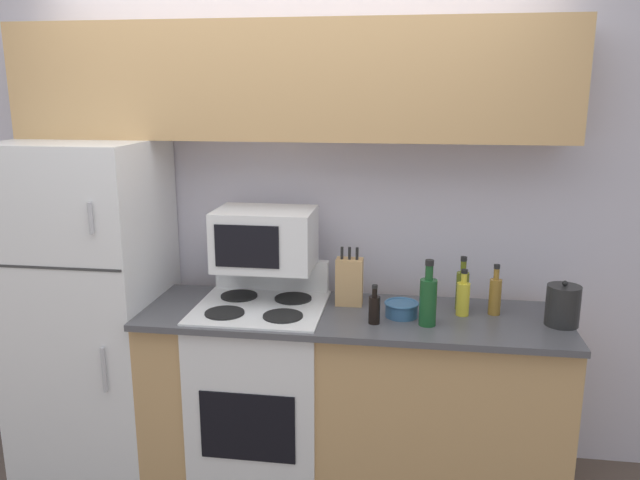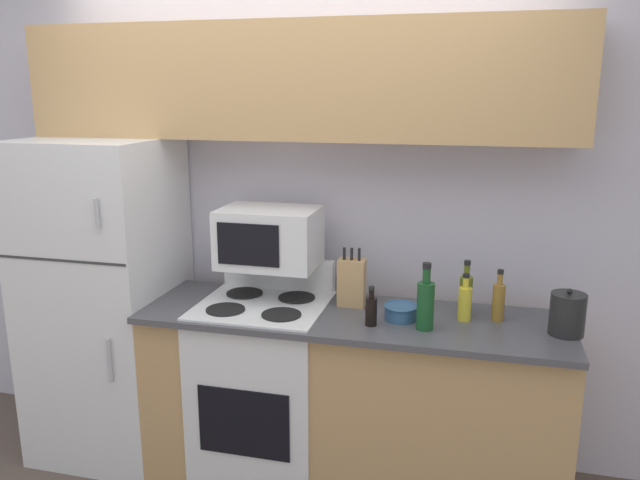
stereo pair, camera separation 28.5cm
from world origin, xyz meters
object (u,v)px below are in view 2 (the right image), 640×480
at_px(refrigerator, 106,300).
at_px(bottle_cooking_spray, 465,302).
at_px(bottle_soy_sauce, 371,310).
at_px(bowl, 401,311).
at_px(kettle, 567,314).
at_px(microwave, 269,237).
at_px(bottle_wine_green, 425,303).
at_px(bottle_vinegar, 499,301).
at_px(stove, 264,388).
at_px(knife_block, 352,282).
at_px(bottle_olive_oil, 466,293).

bearing_deg(refrigerator, bottle_cooking_spray, -0.53).
bearing_deg(bottle_soy_sauce, bowl, 41.72).
bearing_deg(kettle, microwave, 174.74).
height_order(bottle_wine_green, kettle, bottle_wine_green).
height_order(microwave, bottle_cooking_spray, microwave).
distance_m(bottle_cooking_spray, bottle_vinegar, 0.15).
bearing_deg(microwave, bottle_wine_green, -15.29).
relative_size(stove, knife_block, 3.74).
bearing_deg(bowl, refrigerator, 177.18).
bearing_deg(refrigerator, bowl, -2.82).
height_order(refrigerator, kettle, refrigerator).
xyz_separation_m(refrigerator, bottle_soy_sauce, (1.45, -0.18, 0.14)).
relative_size(stove, bottle_soy_sauce, 6.02).
xyz_separation_m(bowl, bottle_wine_green, (0.12, -0.09, 0.08)).
bearing_deg(microwave, bottle_cooking_spray, -3.75).
bearing_deg(knife_block, kettle, -7.90).
bearing_deg(bottle_soy_sauce, microwave, 157.36).
bearing_deg(microwave, kettle, -5.26).
bearing_deg(bottle_cooking_spray, stove, -177.39).
distance_m(knife_block, bottle_vinegar, 0.68).
bearing_deg(microwave, stove, -93.04).
distance_m(refrigerator, bottle_soy_sauce, 1.47).
relative_size(bowl, bottle_olive_oil, 0.62).
xyz_separation_m(bottle_wine_green, kettle, (0.59, 0.09, -0.03)).
relative_size(bottle_wine_green, bottle_soy_sauce, 1.67).
bearing_deg(bottle_wine_green, bottle_soy_sauce, -176.42).
xyz_separation_m(bottle_olive_oil, kettle, (0.43, -0.14, -0.01)).
bearing_deg(microwave, bottle_olive_oil, 1.01).
xyz_separation_m(stove, bottle_soy_sauce, (0.55, -0.12, 0.51)).
bearing_deg(refrigerator, stove, -3.85).
relative_size(knife_block, bottle_soy_sauce, 1.61).
distance_m(refrigerator, bowl, 1.58).
height_order(stove, bottle_wine_green, bottle_wine_green).
relative_size(refrigerator, microwave, 3.59).
relative_size(refrigerator, bottle_olive_oil, 6.53).
distance_m(bowl, bottle_olive_oil, 0.32).
height_order(refrigerator, microwave, refrigerator).
height_order(refrigerator, stove, refrigerator).
height_order(microwave, bowl, microwave).
bearing_deg(stove, knife_block, 15.11).
bearing_deg(bottle_soy_sauce, bottle_olive_oil, 31.53).
distance_m(bottle_soy_sauce, bottle_olive_oil, 0.47).
xyz_separation_m(bottle_soy_sauce, bottle_olive_oil, (0.40, 0.25, 0.03)).
bearing_deg(bottle_wine_green, knife_block, 149.20).
xyz_separation_m(stove, bottle_wine_green, (0.79, -0.11, 0.55)).
height_order(bottle_cooking_spray, bottle_olive_oil, bottle_olive_oil).
distance_m(bottle_wine_green, bottle_olive_oil, 0.28).
bearing_deg(kettle, bottle_olive_oil, 161.42).
height_order(microwave, bottle_olive_oil, microwave).
relative_size(bottle_wine_green, bottle_olive_oil, 1.15).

